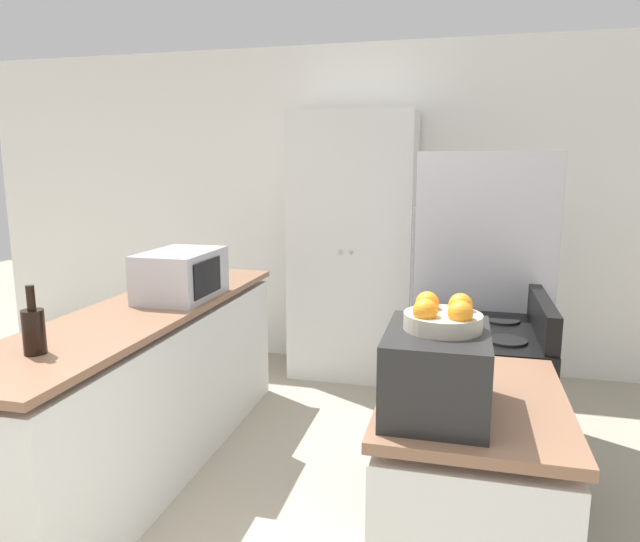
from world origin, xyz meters
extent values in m
cube|color=white|center=(0.00, 3.33, 1.30)|extent=(7.00, 0.06, 2.60)
cube|color=silver|center=(-0.85, 1.30, 0.42)|extent=(0.58, 2.34, 0.83)
cube|color=#896047|center=(-0.85, 1.30, 0.89)|extent=(0.60, 2.39, 0.04)
cube|color=silver|center=(0.85, 0.52, 0.42)|extent=(0.58, 0.82, 0.83)
cube|color=#896047|center=(0.85, 0.52, 0.89)|extent=(0.60, 0.84, 0.04)
cube|color=silver|center=(-0.03, 3.01, 1.03)|extent=(0.94, 0.54, 2.05)
sphere|color=#B2B2B7|center=(-0.07, 2.73, 1.03)|extent=(0.03, 0.03, 0.03)
sphere|color=#B2B2B7|center=(0.01, 2.73, 1.03)|extent=(0.03, 0.03, 0.03)
cube|color=black|center=(0.87, 1.31, 0.45)|extent=(0.64, 0.71, 0.90)
cube|color=black|center=(0.54, 1.31, 0.34)|extent=(0.02, 0.62, 0.50)
cube|color=black|center=(1.16, 1.31, 0.98)|extent=(0.06, 0.67, 0.16)
cylinder|color=black|center=(0.74, 1.14, 0.91)|extent=(0.17, 0.17, 0.01)
cylinder|color=black|center=(0.74, 1.48, 0.91)|extent=(0.17, 0.17, 0.01)
cylinder|color=black|center=(0.99, 1.14, 0.91)|extent=(0.17, 0.17, 0.01)
cylinder|color=black|center=(0.99, 1.48, 0.91)|extent=(0.17, 0.17, 0.01)
cube|color=#B7B7BC|center=(0.91, 2.09, 0.86)|extent=(0.72, 0.75, 1.72)
cylinder|color=gray|center=(0.53, 1.88, 0.95)|extent=(0.02, 0.02, 0.95)
cube|color=#B2B2B7|center=(-0.75, 1.57, 1.04)|extent=(0.36, 0.53, 0.27)
cube|color=black|center=(-0.57, 1.53, 1.04)|extent=(0.01, 0.33, 0.19)
cylinder|color=black|center=(-0.86, 0.52, 1.00)|extent=(0.09, 0.09, 0.18)
cylinder|color=black|center=(-0.86, 0.52, 1.14)|extent=(0.03, 0.03, 0.10)
cube|color=black|center=(0.73, 0.37, 1.03)|extent=(0.31, 0.43, 0.26)
cube|color=black|center=(0.57, 0.37, 1.03)|extent=(0.01, 0.30, 0.15)
cylinder|color=#B2A893|center=(0.74, 0.38, 1.19)|extent=(0.24, 0.24, 0.05)
sphere|color=orange|center=(0.79, 0.43, 1.23)|extent=(0.07, 0.07, 0.07)
sphere|color=orange|center=(0.69, 0.43, 1.23)|extent=(0.07, 0.07, 0.07)
sphere|color=orange|center=(0.69, 0.33, 1.23)|extent=(0.07, 0.07, 0.07)
sphere|color=orange|center=(0.79, 0.33, 1.23)|extent=(0.07, 0.07, 0.07)
camera|label=1|loc=(0.79, -1.33, 1.65)|focal=32.00mm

